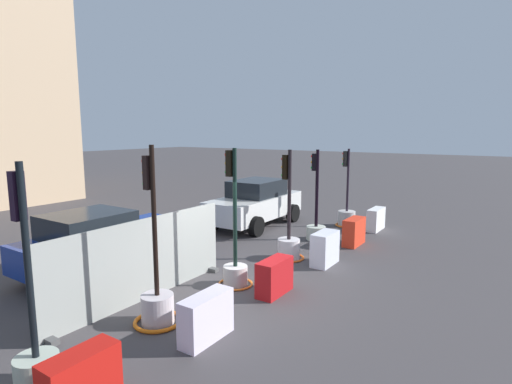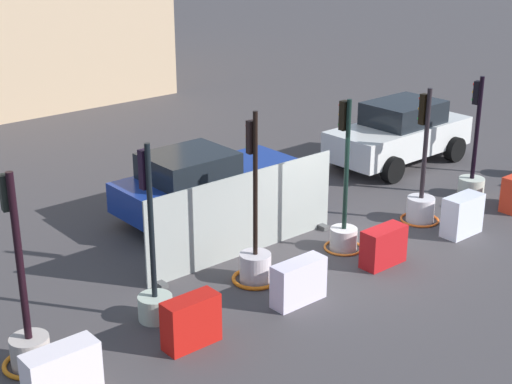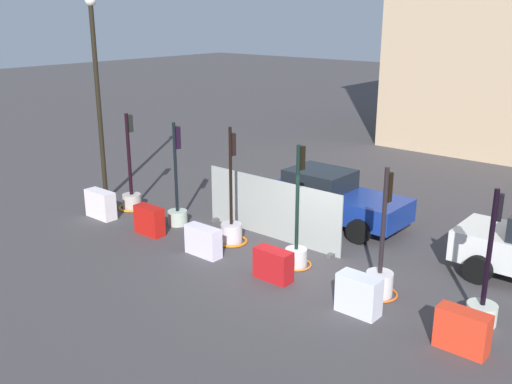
{
  "view_description": "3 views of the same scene",
  "coord_description": "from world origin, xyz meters",
  "px_view_note": "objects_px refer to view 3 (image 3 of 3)",
  "views": [
    {
      "loc": [
        -7.59,
        -5.29,
        3.68
      ],
      "look_at": [
        1.77,
        0.92,
        1.97
      ],
      "focal_mm": 28.51,
      "sensor_mm": 36.0,
      "label": 1
    },
    {
      "loc": [
        -11.28,
        -10.04,
        6.94
      ],
      "look_at": [
        -2.5,
        0.34,
        1.86
      ],
      "focal_mm": 54.15,
      "sensor_mm": 36.0,
      "label": 2
    },
    {
      "loc": [
        8.21,
        -11.19,
        6.45
      ],
      "look_at": [
        -1.2,
        -0.09,
        1.91
      ],
      "focal_mm": 40.61,
      "sensor_mm": 36.0,
      "label": 3
    }
  ],
  "objects_px": {
    "construction_barrier_0": "(101,204)",
    "traffic_light_4": "(380,275)",
    "street_lamp_post": "(97,86)",
    "construction_barrier_4": "(359,295)",
    "construction_barrier_3": "(273,265)",
    "construction_barrier_1": "(149,220)",
    "traffic_light_5": "(484,298)",
    "construction_barrier_2": "(203,241)",
    "traffic_light_3": "(297,245)",
    "traffic_light_1": "(177,204)",
    "traffic_light_0": "(132,193)",
    "traffic_light_2": "(231,227)",
    "car_blue_estate": "(332,198)",
    "construction_barrier_5": "(462,331)"
  },
  "relations": [
    {
      "from": "traffic_light_3",
      "to": "car_blue_estate",
      "type": "distance_m",
      "value": 3.57
    },
    {
      "from": "construction_barrier_4",
      "to": "traffic_light_5",
      "type": "bearing_deg",
      "value": 30.7
    },
    {
      "from": "traffic_light_1",
      "to": "street_lamp_post",
      "type": "xyz_separation_m",
      "value": [
        -3.88,
        0.06,
        3.4
      ]
    },
    {
      "from": "traffic_light_4",
      "to": "construction_barrier_1",
      "type": "xyz_separation_m",
      "value": [
        -7.24,
        -0.97,
        -0.08
      ]
    },
    {
      "from": "traffic_light_4",
      "to": "construction_barrier_1",
      "type": "relative_size",
      "value": 3.2
    },
    {
      "from": "construction_barrier_0",
      "to": "traffic_light_4",
      "type": "bearing_deg",
      "value": 6.17
    },
    {
      "from": "traffic_light_3",
      "to": "construction_barrier_4",
      "type": "height_order",
      "value": "traffic_light_3"
    },
    {
      "from": "traffic_light_2",
      "to": "traffic_light_3",
      "type": "xyz_separation_m",
      "value": [
        2.4,
        -0.07,
        0.11
      ]
    },
    {
      "from": "traffic_light_4",
      "to": "traffic_light_3",
      "type": "bearing_deg",
      "value": 178.36
    },
    {
      "from": "traffic_light_1",
      "to": "traffic_light_3",
      "type": "xyz_separation_m",
      "value": [
        4.72,
        -0.09,
        -0.07
      ]
    },
    {
      "from": "traffic_light_5",
      "to": "car_blue_estate",
      "type": "xyz_separation_m",
      "value": [
        -5.94,
        3.22,
        0.23
      ]
    },
    {
      "from": "construction_barrier_4",
      "to": "street_lamp_post",
      "type": "height_order",
      "value": "street_lamp_post"
    },
    {
      "from": "traffic_light_3",
      "to": "street_lamp_post",
      "type": "distance_m",
      "value": 9.27
    },
    {
      "from": "street_lamp_post",
      "to": "traffic_light_3",
      "type": "bearing_deg",
      "value": -0.97
    },
    {
      "from": "construction_barrier_2",
      "to": "car_blue_estate",
      "type": "height_order",
      "value": "car_blue_estate"
    },
    {
      "from": "traffic_light_3",
      "to": "street_lamp_post",
      "type": "height_order",
      "value": "street_lamp_post"
    },
    {
      "from": "traffic_light_2",
      "to": "car_blue_estate",
      "type": "height_order",
      "value": "traffic_light_2"
    },
    {
      "from": "street_lamp_post",
      "to": "traffic_light_5",
      "type": "bearing_deg",
      "value": 0.11
    },
    {
      "from": "construction_barrier_0",
      "to": "construction_barrier_3",
      "type": "xyz_separation_m",
      "value": [
        7.17,
        0.05,
        -0.05
      ]
    },
    {
      "from": "traffic_light_1",
      "to": "traffic_light_4",
      "type": "bearing_deg",
      "value": -1.25
    },
    {
      "from": "construction_barrier_2",
      "to": "car_blue_estate",
      "type": "xyz_separation_m",
      "value": [
        1.26,
        4.51,
        0.41
      ]
    },
    {
      "from": "construction_barrier_4",
      "to": "construction_barrier_2",
      "type": "bearing_deg",
      "value": 179.4
    },
    {
      "from": "construction_barrier_0",
      "to": "construction_barrier_4",
      "type": "xyz_separation_m",
      "value": [
        9.69,
        -0.06,
        0.0
      ]
    },
    {
      "from": "traffic_light_0",
      "to": "traffic_light_3",
      "type": "relative_size",
      "value": 1.0
    },
    {
      "from": "traffic_light_3",
      "to": "street_lamp_post",
      "type": "relative_size",
      "value": 0.47
    },
    {
      "from": "construction_barrier_5",
      "to": "construction_barrier_1",
      "type": "bearing_deg",
      "value": 179.4
    },
    {
      "from": "street_lamp_post",
      "to": "construction_barrier_0",
      "type": "bearing_deg",
      "value": -40.18
    },
    {
      "from": "traffic_light_5",
      "to": "construction_barrier_4",
      "type": "relative_size",
      "value": 3.14
    },
    {
      "from": "traffic_light_5",
      "to": "construction_barrier_5",
      "type": "distance_m",
      "value": 1.33
    },
    {
      "from": "traffic_light_0",
      "to": "traffic_light_2",
      "type": "height_order",
      "value": "traffic_light_2"
    },
    {
      "from": "construction_barrier_1",
      "to": "construction_barrier_4",
      "type": "xyz_separation_m",
      "value": [
        7.32,
        -0.13,
        0.02
      ]
    },
    {
      "from": "construction_barrier_3",
      "to": "construction_barrier_5",
      "type": "xyz_separation_m",
      "value": [
        4.85,
        -0.08,
        0.03
      ]
    },
    {
      "from": "traffic_light_4",
      "to": "traffic_light_5",
      "type": "xyz_separation_m",
      "value": [
        2.34,
        0.24,
        0.08
      ]
    },
    {
      "from": "traffic_light_5",
      "to": "construction_barrier_1",
      "type": "distance_m",
      "value": 9.66
    },
    {
      "from": "construction_barrier_4",
      "to": "construction_barrier_1",
      "type": "bearing_deg",
      "value": 179.02
    },
    {
      "from": "traffic_light_1",
      "to": "construction_barrier_3",
      "type": "xyz_separation_m",
      "value": [
        4.79,
        -1.15,
        -0.26
      ]
    },
    {
      "from": "traffic_light_3",
      "to": "construction_barrier_0",
      "type": "height_order",
      "value": "traffic_light_3"
    },
    {
      "from": "traffic_light_1",
      "to": "construction_barrier_5",
      "type": "xyz_separation_m",
      "value": [
        9.63,
        -1.23,
        -0.22
      ]
    },
    {
      "from": "traffic_light_2",
      "to": "traffic_light_4",
      "type": "distance_m",
      "value": 4.9
    },
    {
      "from": "construction_barrier_1",
      "to": "construction_barrier_5",
      "type": "distance_m",
      "value": 9.65
    },
    {
      "from": "traffic_light_1",
      "to": "traffic_light_5",
      "type": "xyz_separation_m",
      "value": [
        9.56,
        0.09,
        -0.06
      ]
    },
    {
      "from": "construction_barrier_0",
      "to": "street_lamp_post",
      "type": "relative_size",
      "value": 0.16
    },
    {
      "from": "construction_barrier_0",
      "to": "construction_barrier_1",
      "type": "height_order",
      "value": "construction_barrier_0"
    },
    {
      "from": "traffic_light_4",
      "to": "construction_barrier_5",
      "type": "distance_m",
      "value": 2.64
    },
    {
      "from": "construction_barrier_2",
      "to": "traffic_light_3",
      "type": "bearing_deg",
      "value": 25.35
    },
    {
      "from": "construction_barrier_1",
      "to": "car_blue_estate",
      "type": "relative_size",
      "value": 0.22
    },
    {
      "from": "traffic_light_5",
      "to": "construction_barrier_0",
      "type": "bearing_deg",
      "value": -173.87
    },
    {
      "from": "construction_barrier_1",
      "to": "street_lamp_post",
      "type": "bearing_deg",
      "value": 162.83
    },
    {
      "from": "traffic_light_3",
      "to": "construction_barrier_2",
      "type": "relative_size",
      "value": 3.0
    },
    {
      "from": "traffic_light_1",
      "to": "construction_barrier_0",
      "type": "relative_size",
      "value": 2.93
    }
  ]
}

